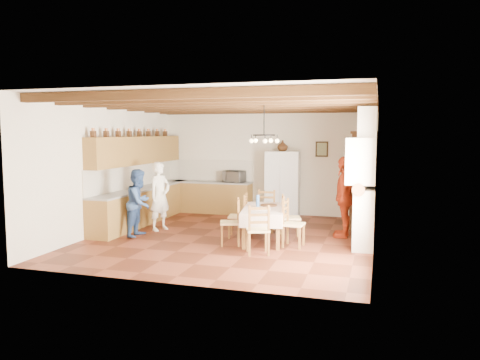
# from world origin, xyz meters

# --- Properties ---
(floor) EXTENTS (6.00, 6.50, 0.02)m
(floor) POSITION_xyz_m (0.00, 0.00, -0.01)
(floor) COLOR #451C10
(floor) RESTS_ON ground
(ceiling) EXTENTS (6.00, 6.50, 0.02)m
(ceiling) POSITION_xyz_m (0.00, 0.00, 3.01)
(ceiling) COLOR silver
(ceiling) RESTS_ON ground
(wall_back) EXTENTS (6.00, 0.02, 3.00)m
(wall_back) POSITION_xyz_m (0.00, 3.26, 1.50)
(wall_back) COLOR beige
(wall_back) RESTS_ON ground
(wall_front) EXTENTS (6.00, 0.02, 3.00)m
(wall_front) POSITION_xyz_m (0.00, -3.26, 1.50)
(wall_front) COLOR beige
(wall_front) RESTS_ON ground
(wall_left) EXTENTS (0.02, 6.50, 3.00)m
(wall_left) POSITION_xyz_m (-3.01, 0.00, 1.50)
(wall_left) COLOR beige
(wall_left) RESTS_ON ground
(wall_right) EXTENTS (0.02, 6.50, 3.00)m
(wall_right) POSITION_xyz_m (3.01, 0.00, 1.50)
(wall_right) COLOR beige
(wall_right) RESTS_ON ground
(ceiling_beams) EXTENTS (6.00, 6.30, 0.16)m
(ceiling_beams) POSITION_xyz_m (0.00, 0.00, 2.91)
(ceiling_beams) COLOR #391F0F
(ceiling_beams) RESTS_ON ground
(lower_cabinets_left) EXTENTS (0.60, 4.30, 0.86)m
(lower_cabinets_left) POSITION_xyz_m (-2.70, 1.05, 0.43)
(lower_cabinets_left) COLOR olive
(lower_cabinets_left) RESTS_ON ground
(lower_cabinets_back) EXTENTS (2.30, 0.60, 0.86)m
(lower_cabinets_back) POSITION_xyz_m (-1.55, 2.95, 0.43)
(lower_cabinets_back) COLOR olive
(lower_cabinets_back) RESTS_ON ground
(countertop_left) EXTENTS (0.62, 4.30, 0.04)m
(countertop_left) POSITION_xyz_m (-2.70, 1.05, 0.88)
(countertop_left) COLOR gray
(countertop_left) RESTS_ON lower_cabinets_left
(countertop_back) EXTENTS (2.34, 0.62, 0.04)m
(countertop_back) POSITION_xyz_m (-1.55, 2.95, 0.88)
(countertop_back) COLOR gray
(countertop_back) RESTS_ON lower_cabinets_back
(backsplash_left) EXTENTS (0.03, 4.30, 0.60)m
(backsplash_left) POSITION_xyz_m (-2.98, 1.05, 1.20)
(backsplash_left) COLOR beige
(backsplash_left) RESTS_ON ground
(backsplash_back) EXTENTS (2.30, 0.03, 0.60)m
(backsplash_back) POSITION_xyz_m (-1.55, 3.23, 1.20)
(backsplash_back) COLOR beige
(backsplash_back) RESTS_ON ground
(upper_cabinets) EXTENTS (0.35, 4.20, 0.70)m
(upper_cabinets) POSITION_xyz_m (-2.83, 1.05, 1.85)
(upper_cabinets) COLOR olive
(upper_cabinets) RESTS_ON ground
(fireplace) EXTENTS (0.56, 1.60, 2.80)m
(fireplace) POSITION_xyz_m (2.72, 0.20, 1.40)
(fireplace) COLOR beige
(fireplace) RESTS_ON ground
(wall_picture) EXTENTS (0.34, 0.03, 0.42)m
(wall_picture) POSITION_xyz_m (1.55, 3.23, 1.85)
(wall_picture) COLOR black
(wall_picture) RESTS_ON ground
(refrigerator) EXTENTS (0.95, 0.80, 1.80)m
(refrigerator) POSITION_xyz_m (0.55, 2.88, 0.90)
(refrigerator) COLOR white
(refrigerator) RESTS_ON floor
(hutch) EXTENTS (0.69, 1.34, 2.34)m
(hutch) POSITION_xyz_m (2.75, 2.03, 1.17)
(hutch) COLOR #3B2114
(hutch) RESTS_ON floor
(dining_table) EXTENTS (1.10, 1.76, 0.72)m
(dining_table) POSITION_xyz_m (0.74, -0.11, 0.64)
(dining_table) COLOR silver
(dining_table) RESTS_ON floor
(chandelier) EXTENTS (0.47, 0.47, 0.03)m
(chandelier) POSITION_xyz_m (0.74, -0.11, 2.25)
(chandelier) COLOR black
(chandelier) RESTS_ON ground
(chair_left_near) EXTENTS (0.51, 0.52, 0.96)m
(chair_left_near) POSITION_xyz_m (0.16, -0.60, 0.48)
(chair_left_near) COLOR brown
(chair_left_near) RESTS_ON floor
(chair_left_far) EXTENTS (0.46, 0.48, 0.96)m
(chair_left_far) POSITION_xyz_m (0.11, 0.11, 0.48)
(chair_left_far) COLOR brown
(chair_left_far) RESTS_ON floor
(chair_right_near) EXTENTS (0.43, 0.45, 0.96)m
(chair_right_near) POSITION_xyz_m (1.44, -0.40, 0.48)
(chair_right_near) COLOR brown
(chair_right_near) RESTS_ON floor
(chair_right_far) EXTENTS (0.50, 0.51, 0.96)m
(chair_right_far) POSITION_xyz_m (1.26, 0.29, 0.48)
(chair_right_far) COLOR brown
(chair_right_far) RESTS_ON floor
(chair_end_near) EXTENTS (0.54, 0.53, 0.96)m
(chair_end_near) POSITION_xyz_m (0.89, -1.15, 0.48)
(chair_end_near) COLOR brown
(chair_end_near) RESTS_ON floor
(chair_end_far) EXTENTS (0.45, 0.43, 0.96)m
(chair_end_far) POSITION_xyz_m (0.55, 0.86, 0.48)
(chair_end_far) COLOR brown
(chair_end_far) RESTS_ON floor
(person_man) EXTENTS (0.57, 0.69, 1.62)m
(person_man) POSITION_xyz_m (-1.87, 0.30, 0.81)
(person_man) COLOR white
(person_man) RESTS_ON floor
(person_woman_blue) EXTENTS (0.58, 0.74, 1.50)m
(person_woman_blue) POSITION_xyz_m (-2.03, -0.41, 0.75)
(person_woman_blue) COLOR #2F4E88
(person_woman_blue) RESTS_ON floor
(person_woman_red) EXTENTS (0.47, 1.06, 1.79)m
(person_woman_red) POSITION_xyz_m (2.35, 0.80, 0.89)
(person_woman_red) COLOR #A93115
(person_woman_red) RESTS_ON floor
(microwave) EXTENTS (0.66, 0.52, 0.32)m
(microwave) POSITION_xyz_m (-0.87, 2.95, 1.06)
(microwave) COLOR silver
(microwave) RESTS_ON countertop_back
(fridge_vase) EXTENTS (0.34, 0.34, 0.30)m
(fridge_vase) POSITION_xyz_m (0.53, 2.88, 1.95)
(fridge_vase) COLOR #3B2114
(fridge_vase) RESTS_ON refrigerator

